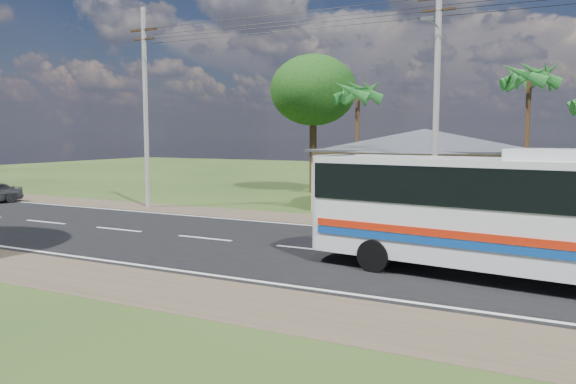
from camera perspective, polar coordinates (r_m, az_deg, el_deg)
name	(u,v)px	position (r m, az deg, el deg)	size (l,w,h in m)	color
ground	(308,249)	(20.20, 2.04, -5.83)	(120.00, 120.00, 0.00)	#274017
road	(308,249)	(20.20, 2.04, -5.81)	(120.00, 16.00, 0.03)	black
house	(424,161)	(31.82, 13.66, 3.09)	(12.40, 10.00, 5.00)	tan
utility_poles	(429,95)	(25.12, 14.10, 9.52)	(32.80, 2.22, 11.00)	#9E9E99
palm_mid	(529,78)	(33.65, 23.33, 10.63)	(2.80, 2.80, 8.20)	#47301E
palm_far	(358,93)	(36.20, 7.11, 9.93)	(2.80, 2.80, 7.70)	#47301E
tree_behind_house	(313,91)	(39.59, 2.59, 10.25)	(6.00, 6.00, 9.61)	#47301E
coach_bus	(526,207)	(16.64, 23.01, -1.41)	(12.18, 3.95, 3.72)	silver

